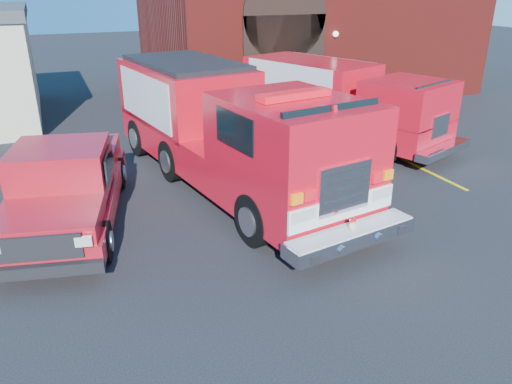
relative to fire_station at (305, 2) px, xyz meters
name	(u,v)px	position (x,y,z in m)	size (l,w,h in m)	color
ground	(236,225)	(-8.99, -13.98, -4.25)	(100.00, 100.00, 0.00)	black
parking_stripe_near	(430,173)	(-2.49, -12.98, -4.25)	(0.12, 3.00, 0.01)	#DDBB0B
parking_stripe_mid	(371,144)	(-2.49, -9.98, -4.25)	(0.12, 3.00, 0.01)	#DDBB0B
parking_stripe_far	(327,123)	(-2.49, -6.98, -4.25)	(0.12, 3.00, 0.01)	#DDBB0B
fire_station	(305,2)	(0.00, 0.00, 0.00)	(15.20, 10.20, 8.45)	maroon
fire_engine	(225,128)	(-8.33, -11.47, -2.64)	(4.39, 10.42, 3.11)	black
pickup_truck	(67,186)	(-12.48, -12.36, -3.33)	(3.40, 6.30, 1.96)	black
secondary_truck	(338,99)	(-3.21, -8.83, -2.83)	(5.07, 8.37, 2.60)	black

